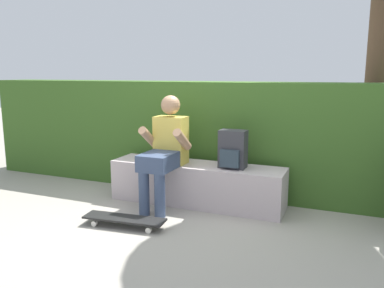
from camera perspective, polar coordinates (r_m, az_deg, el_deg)
ground_plane at (r=4.18m, az=-0.71°, el=-9.81°), size 24.00×24.00×0.00m
bench_main at (r=4.34m, az=0.67°, el=-5.87°), size 1.94×0.45×0.45m
person_skater at (r=4.16m, az=-3.96°, el=-0.59°), size 0.49×0.62×1.20m
skateboard_near_person at (r=3.82m, az=-9.89°, el=-10.78°), size 0.82×0.28×0.09m
backpack_on_bench at (r=4.10m, az=5.98°, el=-0.84°), size 0.28×0.23×0.40m
hedge_row at (r=4.78m, az=2.97°, el=1.08°), size 6.35×0.55×1.34m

